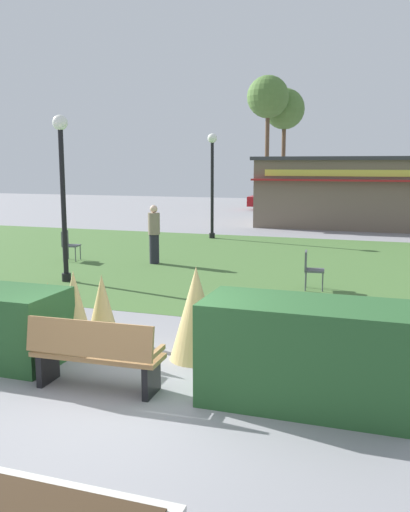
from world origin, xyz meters
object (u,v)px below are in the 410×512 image
(park_bench, at_px, (95,354))
(parked_car_center_slot, at_px, (363,202))
(person_strolling, at_px, (154,234))
(tree_left_bg, at_px, (268,98))
(cafe_chair_west, at_px, (311,267))
(cafe_chair_east, at_px, (69,243))
(food_kiosk, at_px, (375,192))
(trash_bin, at_px, (396,355))
(parked_car_west_slot, at_px, (282,200))
(lamppost_mid, at_px, (62,178))
(lamppost_far, at_px, (212,173))
(tree_right_bg, at_px, (284,110))

(park_bench, height_order, parked_car_center_slot, parked_car_center_slot)
(park_bench, relative_size, parked_car_center_slot, 0.40)
(person_strolling, xyz_separation_m, tree_left_bg, (-1.81, 23.04, 6.32))
(cafe_chair_west, xyz_separation_m, person_strolling, (-4.75, 1.95, 0.33))
(cafe_chair_west, bearing_deg, parked_car_center_slot, 90.01)
(cafe_chair_east, distance_m, person_strolling, 2.66)
(food_kiosk, bearing_deg, cafe_chair_west, -93.58)
(food_kiosk, bearing_deg, trash_bin, -87.24)
(trash_bin, distance_m, person_strolling, 9.93)
(parked_car_west_slot, bearing_deg, trash_bin, -76.23)
(lamppost_mid, xyz_separation_m, person_strolling, (1.04, 2.96, -1.66))
(lamppost_far, xyz_separation_m, trash_bin, (6.72, -13.24, -2.05))
(lamppost_far, height_order, cafe_chair_east, lamppost_far)
(person_strolling, distance_m, parked_car_west_slot, 19.78)
(food_kiosk, xyz_separation_m, tree_right_bg, (-6.64, 12.46, 4.95))
(trash_bin, relative_size, parked_car_center_slot, 0.22)
(trash_bin, distance_m, cafe_chair_west, 5.77)
(food_kiosk, xyz_separation_m, cafe_chair_west, (-0.89, -14.23, -1.06))
(food_kiosk, bearing_deg, cafe_chair_east, -123.18)
(cafe_chair_east, xyz_separation_m, parked_car_west_slot, (2.54, 20.13, 0.12))
(cafe_chair_west, bearing_deg, tree_right_bg, 102.16)
(trash_bin, bearing_deg, food_kiosk, 92.76)
(lamppost_far, height_order, food_kiosk, lamppost_far)
(food_kiosk, relative_size, tree_left_bg, 1.21)
(park_bench, height_order, person_strolling, person_strolling)
(park_bench, bearing_deg, person_strolling, 109.17)
(trash_bin, height_order, tree_left_bg, tree_left_bg)
(lamppost_far, relative_size, parked_car_west_slot, 0.92)
(food_kiosk, distance_m, person_strolling, 13.53)
(tree_right_bg, bearing_deg, food_kiosk, -61.94)
(park_bench, xyz_separation_m, food_kiosk, (2.64, 20.90, 1.11))
(park_bench, relative_size, lamppost_far, 0.43)
(cafe_chair_west, relative_size, parked_car_center_slot, 0.21)
(lamppost_far, xyz_separation_m, food_kiosk, (5.77, 6.45, -0.93))
(trash_bin, xyz_separation_m, cafe_chair_east, (-9.20, 7.07, 0.06))
(parked_car_center_slot, bearing_deg, trash_bin, -86.13)
(lamppost_far, distance_m, parked_car_center_slot, 14.91)
(parked_car_center_slot, bearing_deg, tree_right_bg, 139.24)
(cafe_chair_east, xyz_separation_m, person_strolling, (2.62, 0.35, 0.33))
(park_bench, distance_m, parked_car_west_slot, 28.56)
(parked_car_west_slot, bearing_deg, parked_car_center_slot, 0.05)
(person_strolling, bearing_deg, lamppost_far, -69.48)
(cafe_chair_west, height_order, person_strolling, person_strolling)
(food_kiosk, height_order, cafe_chair_west, food_kiosk)
(park_bench, relative_size, person_strolling, 1.02)
(food_kiosk, distance_m, cafe_chair_west, 14.30)
(parked_car_west_slot, bearing_deg, lamppost_far, -90.22)
(lamppost_far, distance_m, cafe_chair_west, 9.39)
(cafe_chair_west, xyz_separation_m, tree_left_bg, (-6.56, 24.99, 6.65))
(tree_left_bg, bearing_deg, tree_right_bg, 64.61)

